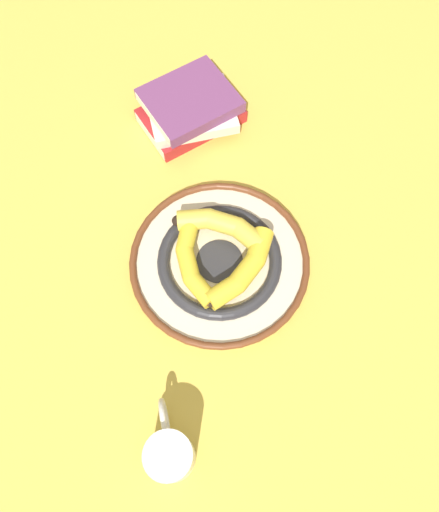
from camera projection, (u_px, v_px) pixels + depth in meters
ground_plane at (211, 265)px, 0.98m from camera, size 2.80×2.80×0.00m
decorative_bowl at (220, 260)px, 0.97m from camera, size 0.35×0.35×0.03m
banana_a at (191, 261)px, 0.93m from camera, size 0.08×0.19×0.03m
banana_b at (242, 271)px, 0.92m from camera, size 0.15×0.17×0.04m
banana_c at (224, 227)px, 0.95m from camera, size 0.19×0.10×0.04m
book_stack at (190, 110)px, 1.08m from camera, size 0.25×0.23×0.08m
coffee_mug at (170, 454)px, 0.79m from camera, size 0.08×0.13×0.10m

